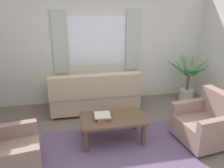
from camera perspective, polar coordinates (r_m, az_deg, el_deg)
name	(u,v)px	position (r m, az deg, el deg)	size (l,w,h in m)	color
ground_plane	(117,154)	(3.97, 1.33, -16.67)	(6.24, 6.24, 0.00)	#6B6056
wall_back	(97,47)	(5.50, -3.67, 8.96)	(5.32, 0.12, 2.60)	silver
window_with_curtains	(97,41)	(5.39, -3.59, 10.35)	(1.98, 0.07, 1.40)	white
area_rug	(117,153)	(3.96, 1.33, -16.60)	(2.47, 1.71, 0.01)	#604C6B
couch	(95,95)	(5.15, -4.28, -2.75)	(1.90, 0.82, 0.92)	tan
armchair_left	(5,156)	(3.65, -24.73, -15.72)	(0.94, 0.95, 0.88)	gray
armchair_right	(206,123)	(4.39, 22.05, -8.83)	(0.93, 0.94, 0.88)	gray
coffee_table	(112,121)	(4.09, 0.07, -8.96)	(1.10, 0.64, 0.44)	brown
book_stack_on_table	(103,116)	(4.05, -2.32, -7.82)	(0.29, 0.29, 0.06)	gold
potted_plant	(188,79)	(5.84, 18.09, 1.16)	(1.16, 1.25, 1.15)	#B7B2A8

